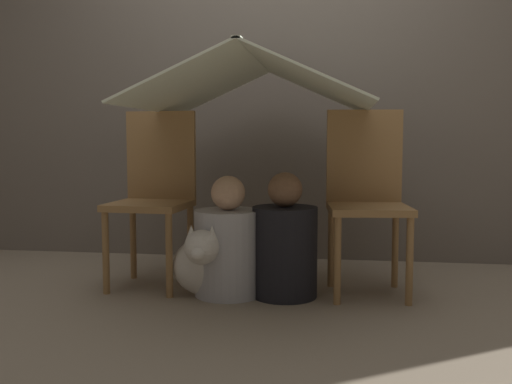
% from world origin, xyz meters
% --- Properties ---
extents(ground_plane, '(8.80, 8.80, 0.00)m').
position_xyz_m(ground_plane, '(0.00, 0.00, 0.00)').
color(ground_plane, gray).
extents(wall_back, '(7.00, 0.05, 2.50)m').
position_xyz_m(wall_back, '(0.00, 1.12, 1.25)').
color(wall_back, '#6B6056').
rests_on(wall_back, ground_plane).
extents(chair_left, '(0.43, 0.43, 0.97)m').
position_xyz_m(chair_left, '(-0.58, 0.30, 0.53)').
color(chair_left, olive).
rests_on(chair_left, ground_plane).
extents(chair_right, '(0.44, 0.44, 0.97)m').
position_xyz_m(chair_right, '(0.58, 0.30, 0.53)').
color(chair_right, olive).
rests_on(chair_right, ground_plane).
extents(sheet_canopy, '(1.18, 1.21, 0.27)m').
position_xyz_m(sheet_canopy, '(0.00, 0.22, 1.11)').
color(sheet_canopy, silver).
extents(person_front, '(0.35, 0.35, 0.62)m').
position_xyz_m(person_front, '(-0.13, 0.13, 0.25)').
color(person_front, '#B2B2B7').
rests_on(person_front, ground_plane).
extents(person_second, '(0.34, 0.34, 0.64)m').
position_xyz_m(person_second, '(0.16, 0.14, 0.26)').
color(person_second, black).
rests_on(person_second, ground_plane).
extents(dog, '(0.38, 0.37, 0.39)m').
position_xyz_m(dog, '(-0.23, 0.06, 0.18)').
color(dog, silver).
rests_on(dog, ground_plane).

